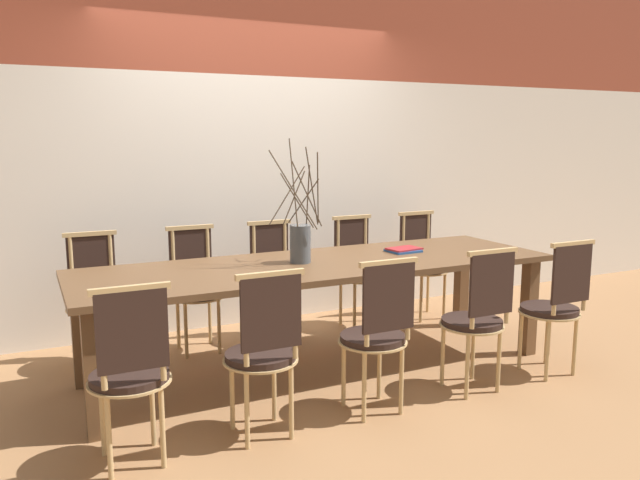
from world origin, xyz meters
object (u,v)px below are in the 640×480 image
at_px(dining_table, 320,273).
at_px(chair_far_center, 275,276).
at_px(chair_near_center, 377,330).
at_px(book_stack, 404,250).
at_px(vase_centerpiece, 300,241).

bearing_deg(dining_table, chair_far_center, 91.61).
height_order(dining_table, chair_near_center, chair_near_center).
xyz_separation_m(chair_near_center, book_stack, (0.73, 0.85, 0.26)).
distance_m(dining_table, vase_centerpiece, 0.26).
xyz_separation_m(dining_table, book_stack, (0.71, 0.08, 0.09)).
xyz_separation_m(chair_near_center, chair_far_center, (-0.01, 1.54, 0.00)).
distance_m(dining_table, chair_far_center, 0.79).
bearing_deg(chair_far_center, chair_near_center, 90.35).
bearing_deg(dining_table, vase_centerpiece, 159.91).
height_order(vase_centerpiece, book_stack, vase_centerpiece).
relative_size(chair_near_center, vase_centerpiece, 1.13).
distance_m(vase_centerpiece, book_stack, 0.85).
bearing_deg(vase_centerpiece, book_stack, 2.40).
distance_m(chair_near_center, chair_far_center, 1.54).
height_order(dining_table, vase_centerpiece, vase_centerpiece).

